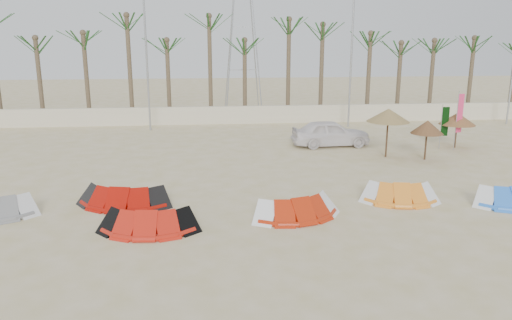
{
  "coord_description": "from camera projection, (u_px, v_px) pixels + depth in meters",
  "views": [
    {
      "loc": [
        -1.97,
        -14.49,
        6.59
      ],
      "look_at": [
        0.0,
        6.0,
        1.3
      ],
      "focal_mm": 35.0,
      "sensor_mm": 36.0,
      "label": 1
    }
  ],
  "objects": [
    {
      "name": "boundary_wall",
      "position": [
        235.0,
        115.0,
        36.84
      ],
      "size": [
        60.0,
        0.3,
        1.3
      ],
      "primitive_type": "cube",
      "color": "beige",
      "rests_on": "ground"
    },
    {
      "name": "kite_red_right",
      "position": [
        296.0,
        205.0,
        18.39
      ],
      "size": [
        3.59,
        2.31,
        0.9
      ],
      "color": "#BA260B",
      "rests_on": "ground"
    },
    {
      "name": "parasol_mid",
      "position": [
        427.0,
        127.0,
        26.13
      ],
      "size": [
        1.71,
        1.71,
        2.12
      ],
      "color": "#4C331E",
      "rests_on": "ground"
    },
    {
      "name": "kite_red_left",
      "position": [
        124.0,
        193.0,
        19.66
      ],
      "size": [
        3.81,
        2.16,
        0.9
      ],
      "color": "#AA0D04",
      "rests_on": "ground"
    },
    {
      "name": "flag_green",
      "position": [
        444.0,
        123.0,
        28.68
      ],
      "size": [
        0.45,
        0.04,
        2.59
      ],
      "color": "#A5A8AD",
      "rests_on": "ground"
    },
    {
      "name": "pylon",
      "position": [
        243.0,
        111.0,
        42.88
      ],
      "size": [
        3.0,
        3.0,
        14.0
      ],
      "primitive_type": null,
      "color": "#A5A8AD",
      "rests_on": "ground"
    },
    {
      "name": "kite_blue",
      "position": [
        510.0,
        194.0,
        19.64
      ],
      "size": [
        3.12,
        1.58,
        0.9
      ],
      "color": "#2D76ED",
      "rests_on": "ground"
    },
    {
      "name": "kite_orange",
      "position": [
        397.0,
        190.0,
        20.04
      ],
      "size": [
        3.18,
        1.94,
        0.9
      ],
      "color": "orange",
      "rests_on": "ground"
    },
    {
      "name": "parasol_left",
      "position": [
        388.0,
        115.0,
        26.55
      ],
      "size": [
        2.3,
        2.3,
        2.65
      ],
      "color": "#4C331E",
      "rests_on": "ground"
    },
    {
      "name": "car",
      "position": [
        330.0,
        133.0,
        29.56
      ],
      "size": [
        4.66,
        2.06,
        1.56
      ],
      "primitive_type": "imported",
      "rotation": [
        0.0,
        0.0,
        1.62
      ],
      "color": "white",
      "rests_on": "ground"
    },
    {
      "name": "palm_line",
      "position": [
        242.0,
        34.0,
        36.91
      ],
      "size": [
        52.0,
        4.0,
        7.7
      ],
      "color": "brown",
      "rests_on": "ground"
    },
    {
      "name": "lamp_c",
      "position": [
        352.0,
        44.0,
        34.39
      ],
      "size": [
        1.25,
        0.14,
        11.0
      ],
      "color": "#A5A8AD",
      "rests_on": "ground"
    },
    {
      "name": "parasol_right",
      "position": [
        457.0,
        119.0,
        28.89
      ],
      "size": [
        2.07,
        2.07,
        2.08
      ],
      "color": "#4C331E",
      "rests_on": "ground"
    },
    {
      "name": "flag_pink",
      "position": [
        460.0,
        115.0,
        28.27
      ],
      "size": [
        0.44,
        0.14,
        3.41
      ],
      "color": "#A5A8AD",
      "rests_on": "ground"
    },
    {
      "name": "lamp_b",
      "position": [
        147.0,
        45.0,
        33.09
      ],
      "size": [
        1.25,
        0.14,
        11.0
      ],
      "color": "#A5A8AD",
      "rests_on": "ground"
    },
    {
      "name": "ground",
      "position": [
        274.0,
        247.0,
        15.8
      ],
      "size": [
        120.0,
        120.0,
        0.0
      ],
      "primitive_type": "plane",
      "color": "beige",
      "rests_on": "ground"
    },
    {
      "name": "kite_red_mid",
      "position": [
        149.0,
        217.0,
        17.11
      ],
      "size": [
        3.39,
        1.71,
        0.9
      ],
      "color": "red",
      "rests_on": "ground"
    }
  ]
}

